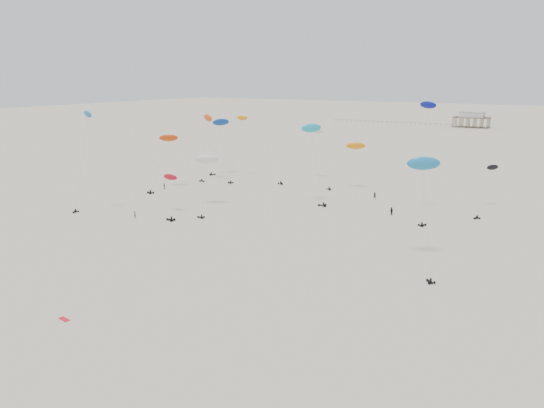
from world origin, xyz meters
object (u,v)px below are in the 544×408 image
Objects in this scene: pavilion_main at (472,121)px; rig_0 at (85,133)px; rig_2 at (308,144)px; rig_6 at (170,191)px; spectator_0 at (135,218)px.

rig_0 reaches higher than pavilion_main.
rig_6 is at bearing 27.84° from rig_2.
rig_6 is (18.22, 7.16, -12.77)m from rig_0.
rig_0 is 1.17× the size of rig_2.
rig_2 is at bearing -11.65° from rig_6.
pavilion_main is 1.99× the size of rig_6.
rig_6 is (-19.16, -257.86, 1.42)m from pavilion_main.
rig_6 is (-7.58, -54.18, -5.16)m from rig_2.
rig_0 reaches higher than rig_6.
pavilion_main is at bearing -113.51° from rig_0.
rig_0 is at bearing 12.99° from rig_2.
rig_6 is at bearing -174.03° from rig_0.
pavilion_main is 0.89× the size of rig_0.
pavilion_main reaches higher than spectator_0.
pavilion_main is 11.22× the size of spectator_0.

